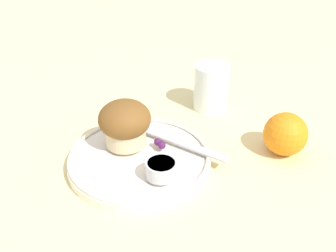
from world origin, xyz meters
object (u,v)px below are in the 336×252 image
Objects in this scene: orange_fruit at (285,134)px; juice_glass at (211,87)px; butter_knife at (171,139)px; muffin at (125,123)px.

orange_fruit is 0.18m from juice_glass.
orange_fruit is at bearing 32.18° from butter_knife.
muffin is 1.18× the size of orange_fruit.
orange_fruit is at bearing 0.88° from juice_glass.
muffin is 0.08m from butter_knife.
muffin is 0.43× the size of butter_knife.
butter_knife is 2.17× the size of juice_glass.
orange_fruit reaches higher than butter_knife.
butter_knife is 2.74× the size of orange_fruit.
orange_fruit is (0.10, 0.15, 0.01)m from butter_knife.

